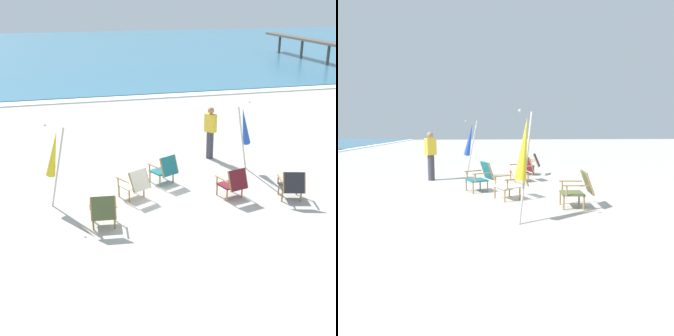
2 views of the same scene
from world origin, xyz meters
TOP-DOWN VIEW (x-y plane):
  - ground_plane at (0.00, 0.00)m, footprint 80.00×80.00m
  - beach_chair_back_left at (0.04, 0.84)m, footprint 0.81×0.85m
  - beach_chair_front_left at (1.46, -0.54)m, footprint 0.73×0.79m
  - beach_chair_back_right at (2.81, -1.04)m, footprint 0.74×0.84m
  - beach_chair_mid_center at (-1.91, -1.30)m, footprint 0.65×0.74m
  - beach_chair_far_center at (-0.94, 0.07)m, footprint 0.84×0.91m
  - umbrella_furled_blue at (2.48, 1.24)m, footprint 0.66×0.57m
  - umbrella_furled_yellow at (-2.85, 0.06)m, footprint 0.56×0.46m
  - person_near_chairs at (1.92, 2.52)m, footprint 0.37×0.39m

SIDE VIEW (x-z plane):
  - ground_plane at x=0.00m, z-range 0.00..0.00m
  - beach_chair_far_center at x=-0.94m, z-range 0.03..0.83m
  - beach_chair_back_right at x=2.81m, z-range 0.03..0.83m
  - beach_chair_mid_center at x=-1.91m, z-range 0.02..0.84m
  - beach_chair_back_left at x=0.04m, z-range 0.02..0.84m
  - beach_chair_front_left at x=1.46m, z-range 0.02..0.84m
  - person_near_chairs at x=1.92m, z-range 0.02..1.65m
  - umbrella_furled_blue at x=2.48m, z-range 0.31..2.34m
  - umbrella_furled_yellow at x=-2.85m, z-range 0.32..2.39m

